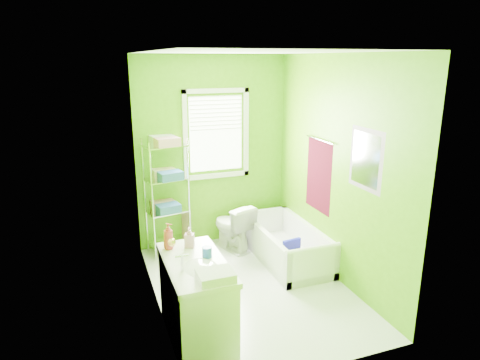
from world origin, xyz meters
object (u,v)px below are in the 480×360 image
object	(u,v)px
bathtub	(287,249)
vanity	(197,297)
wire_shelf_unit	(167,183)
toilet	(232,226)

from	to	relation	value
bathtub	vanity	xyz separation A→B (m)	(-1.50, -1.18, 0.27)
bathtub	wire_shelf_unit	distance (m)	1.78
bathtub	toilet	world-z (taller)	toilet
vanity	wire_shelf_unit	xyz separation A→B (m)	(0.12, 1.96, 0.55)
toilet	vanity	size ratio (longest dim) A/B	0.64
toilet	wire_shelf_unit	size ratio (longest dim) A/B	0.42
bathtub	wire_shelf_unit	bearing A→B (deg)	150.55
vanity	wire_shelf_unit	bearing A→B (deg)	86.43
toilet	wire_shelf_unit	xyz separation A→B (m)	(-0.82, 0.22, 0.64)
vanity	wire_shelf_unit	distance (m)	2.03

